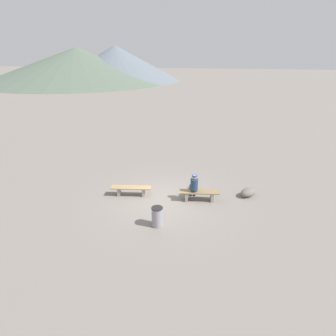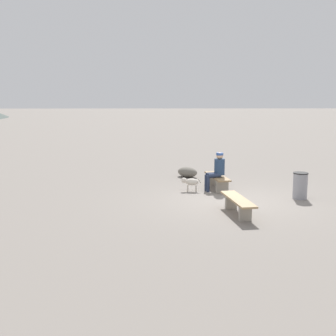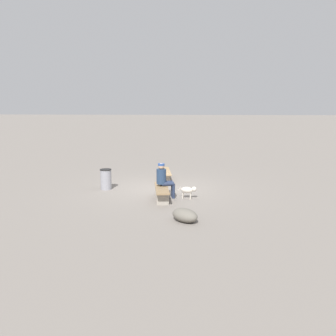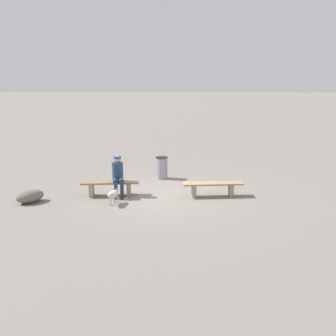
# 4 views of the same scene
# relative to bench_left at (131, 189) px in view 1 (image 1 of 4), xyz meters

# --- Properties ---
(ground) EXTENTS (210.00, 210.00, 0.06)m
(ground) POSITION_rel_bench_left_xyz_m (1.56, -0.07, -0.36)
(ground) COLOR gray
(bench_left) EXTENTS (1.93, 0.68, 0.45)m
(bench_left) POSITION_rel_bench_left_xyz_m (0.00, 0.00, 0.00)
(bench_left) COLOR gray
(bench_left) RESTS_ON ground
(bench_right) EXTENTS (1.85, 0.70, 0.47)m
(bench_right) POSITION_rel_bench_left_xyz_m (3.23, 0.13, -0.00)
(bench_right) COLOR gray
(bench_right) RESTS_ON ground
(seated_person) EXTENTS (0.44, 0.66, 1.29)m
(seated_person) POSITION_rel_bench_left_xyz_m (2.96, 0.18, 0.43)
(seated_person) COLOR navy
(seated_person) RESTS_ON ground
(dog) EXTENTS (0.29, 0.67, 0.45)m
(dog) POSITION_rel_bench_left_xyz_m (2.94, 1.06, -0.02)
(dog) COLOR beige
(dog) RESTS_ON ground
(trash_bin) EXTENTS (0.46, 0.46, 0.82)m
(trash_bin) POSITION_rel_bench_left_xyz_m (1.79, -2.23, 0.08)
(trash_bin) COLOR gray
(trash_bin) RESTS_ON ground
(boulder) EXTENTS (0.97, 1.00, 0.39)m
(boulder) POSITION_rel_bench_left_xyz_m (5.48, 1.01, -0.13)
(boulder) COLOR #6B665B
(boulder) RESTS_ON ground
(distant_peak_2) EXTENTS (28.94, 28.94, 7.50)m
(distant_peak_2) POSITION_rel_bench_left_xyz_m (-20.53, 53.10, 3.42)
(distant_peak_2) COLOR slate
(distant_peak_2) RESTS_ON ground
(distant_peak_3) EXTENTS (40.70, 40.70, 7.09)m
(distant_peak_3) POSITION_rel_bench_left_xyz_m (-28.24, 49.76, 3.22)
(distant_peak_3) COLOR #566656
(distant_peak_3) RESTS_ON ground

